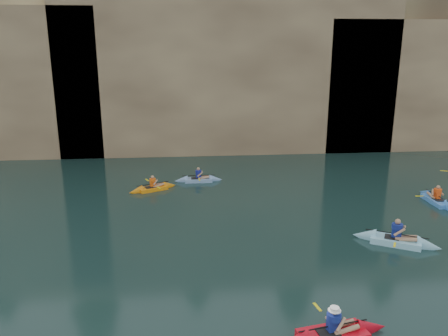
{
  "coord_description": "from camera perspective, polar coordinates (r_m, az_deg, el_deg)",
  "views": [
    {
      "loc": [
        -1.34,
        -9.08,
        7.47
      ],
      "look_at": [
        0.16,
        7.16,
        3.0
      ],
      "focal_mm": 35.0,
      "sensor_mm": 36.0,
      "label": 1
    }
  ],
  "objects": [
    {
      "name": "sea_cave_center",
      "position": [
        31.69,
        -10.03,
        4.42
      ],
      "size": [
        3.5,
        1.0,
        3.2
      ],
      "primitive_type": "cube",
      "color": "black",
      "rests_on": "ground"
    },
    {
      "name": "cliff",
      "position": [
        39.13,
        -3.4,
        13.15
      ],
      "size": [
        70.0,
        16.0,
        12.0
      ],
      "primitive_type": "cube",
      "color": "tan",
      "rests_on": "ground"
    },
    {
      "name": "kayaker_ltblue_near",
      "position": [
        18.74,
        21.52,
        -8.77
      ],
      "size": [
        3.28,
        2.32,
        1.31
      ],
      "rotation": [
        0.0,
        0.0,
        -0.51
      ],
      "color": "#94DDF8",
      "rests_on": "ground"
    },
    {
      "name": "kayaker_blue_east",
      "position": [
        24.34,
        26.01,
        -3.81
      ],
      "size": [
        2.26,
        3.21,
        1.14
      ],
      "rotation": [
        0.0,
        0.0,
        1.57
      ],
      "color": "#468FEF",
      "rests_on": "ground"
    },
    {
      "name": "main_kayaker",
      "position": [
        12.7,
        14.0,
        -20.34
      ],
      "size": [
        3.32,
        2.19,
        1.2
      ],
      "rotation": [
        0.0,
        0.0,
        0.18
      ],
      "color": "red",
      "rests_on": "ground"
    },
    {
      "name": "kayaker_ltblue_mid",
      "position": [
        25.39,
        -3.35,
        -1.5
      ],
      "size": [
        2.8,
        2.12,
        1.05
      ],
      "rotation": [
        0.0,
        0.0,
        0.02
      ],
      "color": "#80A6D6",
      "rests_on": "ground"
    },
    {
      "name": "kayaker_orange",
      "position": [
        24.13,
        -9.26,
        -2.59
      ],
      "size": [
        2.73,
        1.91,
        1.03
      ],
      "rotation": [
        0.0,
        0.0,
        0.45
      ],
      "color": "orange",
      "rests_on": "ground"
    },
    {
      "name": "cliff_slab_center",
      "position": [
        31.9,
        0.76,
        12.15
      ],
      "size": [
        24.0,
        2.4,
        11.4
      ],
      "primitive_type": "cube",
      "color": "tan",
      "rests_on": "ground"
    },
    {
      "name": "sea_cave_east",
      "position": [
        33.45,
        14.69,
        5.85
      ],
      "size": [
        5.0,
        1.0,
        4.5
      ],
      "primitive_type": "cube",
      "color": "black",
      "rests_on": "ground"
    }
  ]
}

